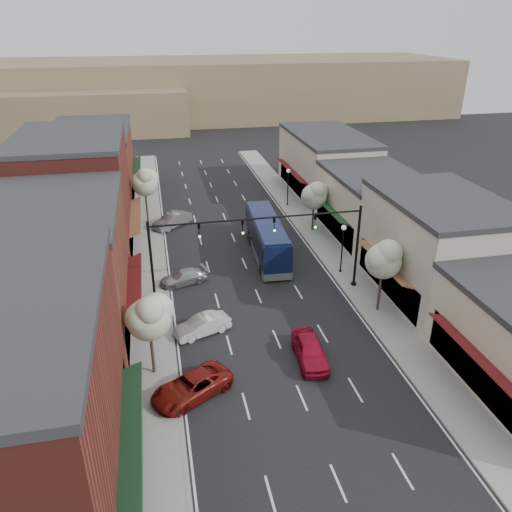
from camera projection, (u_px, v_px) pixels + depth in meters
ground at (284, 357)px, 32.45m from camera, size 160.00×160.00×0.00m
sidewalk_left at (148, 250)px, 47.19m from camera, size 2.80×73.00×0.15m
sidewalk_right at (318, 236)px, 50.32m from camera, size 2.80×73.00×0.15m
curb_left at (163, 249)px, 47.45m from camera, size 0.25×73.00×0.17m
curb_right at (304, 237)px, 50.06m from camera, size 0.25×73.00×0.17m
bldg_left_near at (2, 414)px, 20.51m from camera, size 10.14×14.10×10.40m
bldg_left_midnear at (56, 272)px, 33.10m from camera, size 10.14×14.10×9.40m
bldg_left_midfar at (77, 196)px, 45.14m from camera, size 10.14×14.10×10.90m
bldg_left_far at (94, 164)px, 59.82m from camera, size 10.14×18.10×8.40m
bldg_right_midnear at (437, 247)px, 38.62m from camera, size 9.14×12.10×7.90m
bldg_right_midfar at (372, 205)px, 49.54m from camera, size 9.14×12.10×6.40m
bldg_right_far at (326, 164)px, 61.70m from camera, size 9.14×16.10×7.40m
hill_far at (180, 89)px, 109.39m from camera, size 120.00×30.00×12.00m
hill_near at (53, 111)px, 94.99m from camera, size 50.00×20.00×8.00m
signal_mast_right at (329, 237)px, 38.57m from camera, size 8.22×0.46×7.00m
signal_mast_left at (183, 249)px, 36.48m from camera, size 8.22×0.46×7.00m
tree_right_near at (385, 258)px, 35.57m from camera, size 2.85×2.65×5.95m
tree_right_far at (315, 194)px, 49.91m from camera, size 2.85×2.65×5.43m
tree_left_near at (149, 316)px, 29.04m from camera, size 2.85×2.65×5.69m
tree_left_far at (145, 181)px, 51.85m from camera, size 2.85×2.65×6.13m
lamp_post_near at (343, 241)px, 41.88m from camera, size 0.44×0.44×4.44m
lamp_post_far at (288, 181)px, 57.35m from camera, size 0.44×0.44×4.44m
coach_bus at (267, 237)px, 45.75m from camera, size 3.05×11.30×3.42m
red_hatchback at (310, 350)px, 31.79m from camera, size 2.13×4.61×1.53m
parked_car_a at (192, 386)px, 28.78m from camera, size 5.37×4.40×1.36m
parked_car_b at (202, 326)px, 34.55m from camera, size 4.22×2.67×1.31m
parked_car_c at (183, 277)px, 41.16m from camera, size 4.31×2.72×1.16m
parked_car_e at (172, 220)px, 52.34m from camera, size 4.45×4.21×1.50m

